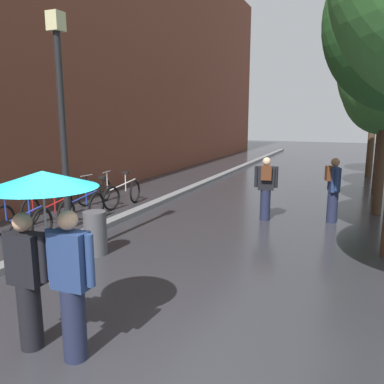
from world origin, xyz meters
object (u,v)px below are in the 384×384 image
object	(u,v)px
parked_bicycle_2	(80,203)
couple_under_umbrella	(46,234)
parked_bicycle_0	(22,221)
litter_bin	(95,233)
pedestrian_walking_midground	(333,188)
street_lamp_post	(62,121)
parked_bicycle_4	(120,190)
parked_bicycle_3	(98,195)
pedestrian_walking_far	(266,187)
street_tree_4	(376,82)
parked_bicycle_1	(48,212)

from	to	relation	value
parked_bicycle_2	couple_under_umbrella	distance (m)	6.24
parked_bicycle_0	parked_bicycle_2	size ratio (longest dim) A/B	1.03
litter_bin	pedestrian_walking_midground	xyz separation A→B (m)	(4.04, 4.24, 0.45)
couple_under_umbrella	pedestrian_walking_midground	size ratio (longest dim) A/B	1.27
street_lamp_post	parked_bicycle_2	bearing A→B (deg)	125.57
parked_bicycle_0	parked_bicycle_4	bearing A→B (deg)	91.20
parked_bicycle_3	street_lamp_post	size ratio (longest dim) A/B	0.26
parked_bicycle_0	pedestrian_walking_far	size ratio (longest dim) A/B	0.71
street_tree_4	parked_bicycle_4	xyz separation A→B (m)	(-7.26, -8.69, -3.68)
couple_under_umbrella	street_lamp_post	size ratio (longest dim) A/B	0.47
parked_bicycle_0	couple_under_umbrella	size ratio (longest dim) A/B	0.55
parked_bicycle_2	pedestrian_walking_far	world-z (taller)	pedestrian_walking_far
street_tree_4	parked_bicycle_3	xyz separation A→B (m)	(-7.36, -9.67, -3.68)
litter_bin	pedestrian_walking_far	world-z (taller)	pedestrian_walking_far
couple_under_umbrella	parked_bicycle_1	bearing A→B (deg)	133.96
couple_under_umbrella	pedestrian_walking_far	bearing A→B (deg)	82.10
parked_bicycle_2	pedestrian_walking_midground	bearing A→B (deg)	18.81
parked_bicycle_1	parked_bicycle_0	bearing A→B (deg)	-83.96
parked_bicycle_4	parked_bicycle_1	bearing A→B (deg)	-90.19
parked_bicycle_1	litter_bin	xyz separation A→B (m)	(2.23, -1.11, 0.05)
parked_bicycle_2	street_lamp_post	xyz separation A→B (m)	(1.75, -2.44, 2.18)
parked_bicycle_1	couple_under_umbrella	world-z (taller)	couple_under_umbrella
parked_bicycle_0	couple_under_umbrella	world-z (taller)	couple_under_umbrella
parked_bicycle_2	parked_bicycle_4	xyz separation A→B (m)	(-0.10, 2.01, 0.00)
street_lamp_post	litter_bin	xyz separation A→B (m)	(0.37, 0.30, -2.13)
parked_bicycle_1	couple_under_umbrella	xyz separation A→B (m)	(3.77, -3.91, 1.02)
litter_bin	pedestrian_walking_far	size ratio (longest dim) A/B	0.52
parked_bicycle_1	litter_bin	world-z (taller)	parked_bicycle_1
parked_bicycle_0	litter_bin	world-z (taller)	parked_bicycle_0
street_tree_4	parked_bicycle_3	distance (m)	12.69
parked_bicycle_0	pedestrian_walking_far	distance (m)	5.83
parked_bicycle_2	parked_bicycle_3	distance (m)	1.05
street_tree_4	street_lamp_post	bearing A→B (deg)	-112.39
street_tree_4	parked_bicycle_3	size ratio (longest dim) A/B	4.87
pedestrian_walking_midground	pedestrian_walking_far	xyz separation A→B (m)	(-1.59, -0.45, -0.00)
parked_bicycle_3	pedestrian_walking_midground	world-z (taller)	pedestrian_walking_midground
parked_bicycle_4	litter_bin	bearing A→B (deg)	-61.93
street_lamp_post	parked_bicycle_1	bearing A→B (deg)	142.91
parked_bicycle_4	litter_bin	size ratio (longest dim) A/B	1.37
litter_bin	street_tree_4	bearing A→B (deg)	68.57
parked_bicycle_4	street_lamp_post	world-z (taller)	street_lamp_post
litter_bin	pedestrian_walking_far	distance (m)	4.53
couple_under_umbrella	pedestrian_walking_far	xyz separation A→B (m)	(0.91, 6.59, -0.53)
pedestrian_walking_far	street_tree_4	bearing A→B (deg)	74.04
parked_bicycle_4	couple_under_umbrella	size ratio (longest dim) A/B	0.56
parked_bicycle_0	parked_bicycle_2	distance (m)	1.91
parked_bicycle_4	couple_under_umbrella	distance (m)	7.98
street_tree_4	pedestrian_walking_midground	size ratio (longest dim) A/B	3.46
pedestrian_walking_far	pedestrian_walking_midground	bearing A→B (deg)	15.96
street_lamp_post	couple_under_umbrella	bearing A→B (deg)	-52.65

